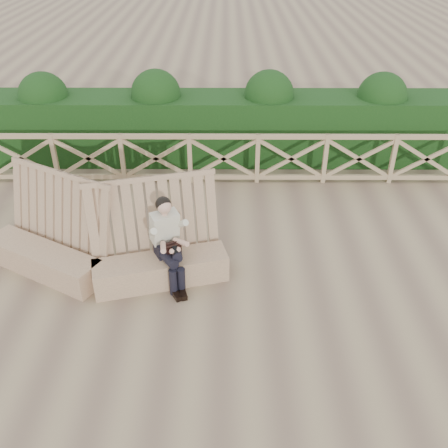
{
  "coord_description": "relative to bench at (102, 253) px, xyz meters",
  "views": [
    {
      "loc": [
        0.06,
        -6.11,
        5.09
      ],
      "look_at": [
        0.03,
        0.4,
        0.9
      ],
      "focal_mm": 40.0,
      "sensor_mm": 36.0,
      "label": 1
    }
  ],
  "objects": [
    {
      "name": "bench",
      "position": [
        0.0,
        0.0,
        0.0
      ],
      "size": [
        4.03,
        1.68,
        1.58
      ],
      "rotation": [
        0.0,
        0.0,
        -0.15
      ],
      "color": "#7E6248",
      "rests_on": "ground"
    },
    {
      "name": "ground",
      "position": [
        1.92,
        -0.31,
        -0.4
      ],
      "size": [
        60.0,
        60.0,
        0.0
      ],
      "primitive_type": "plane",
      "color": "brown",
      "rests_on": "ground"
    },
    {
      "name": "hedge",
      "position": [
        1.92,
        4.39,
        0.35
      ],
      "size": [
        12.0,
        1.2,
        1.5
      ],
      "primitive_type": "cube",
      "color": "black",
      "rests_on": "ground"
    },
    {
      "name": "guardrail",
      "position": [
        1.92,
        3.19,
        0.16
      ],
      "size": [
        10.1,
        0.09,
        1.1
      ],
      "color": "#917B54",
      "rests_on": "ground"
    },
    {
      "name": "woman",
      "position": [
        1.09,
        -0.13,
        0.37
      ],
      "size": [
        0.64,
        0.93,
        1.45
      ],
      "rotation": [
        0.0,
        0.0,
        0.49
      ],
      "color": "black",
      "rests_on": "ground"
    }
  ]
}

